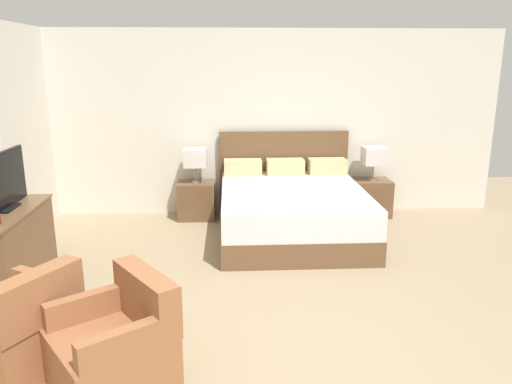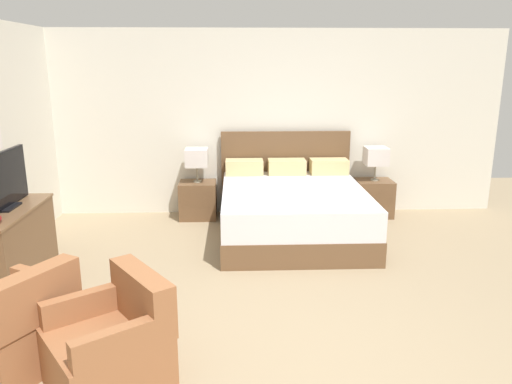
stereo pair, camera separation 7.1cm
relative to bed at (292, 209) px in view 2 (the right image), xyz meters
The scene contains 11 objects.
ground_plane 2.92m from the bed, 97.63° to the right, with size 11.69×11.69×0.00m, color #998466.
wall_back 1.46m from the bed, 110.07° to the left, with size 6.78×0.06×2.53m, color silver.
bed is the anchor object (origin of this frame).
nightstand_left 1.44m from the bed, 148.24° to the left, with size 0.50×0.41×0.51m.
nightstand_right 1.44m from the bed, 31.76° to the left, with size 0.50×0.41×0.51m.
table_lamp_left 1.52m from the bed, 148.19° to the left, with size 0.30×0.30×0.46m.
table_lamp_right 1.52m from the bed, 31.81° to the left, with size 0.30×0.30×0.46m.
dresser 3.16m from the bed, 156.79° to the right, with size 0.50×1.24×0.73m.
tv 3.20m from the bed, 157.73° to the right, with size 0.18×0.98×0.54m.
armchair_by_window 3.49m from the bed, 130.11° to the right, with size 0.94×0.94×0.76m.
armchair_companion 3.30m from the bed, 117.31° to the right, with size 0.96×0.95×0.76m.
Camera 2 is at (-0.30, -3.00, 2.10)m, focal length 35.00 mm.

